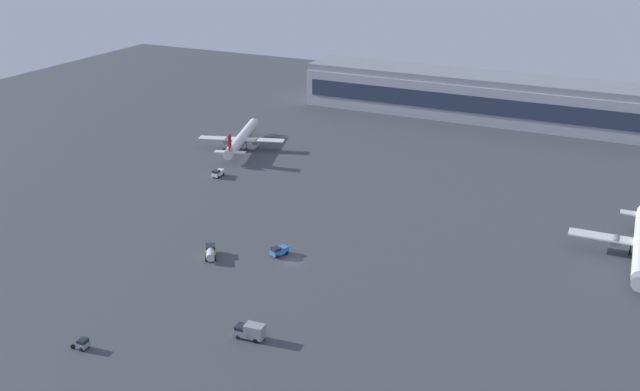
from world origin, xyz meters
The scene contains 8 objects.
ground_plane centered at (0.00, 0.00, 0.00)m, with size 416.00×416.00×0.00m, color #424449.
terminal_building centered at (7.70, 135.76, 8.09)m, with size 133.50×22.40×16.40m.
airplane_far_stand centered at (-52.64, 64.42, 3.54)m, with size 28.03×35.65×9.38m.
cargo_loader centered at (-4.03, 1.13, 1.18)m, with size 3.46×4.58×2.25m.
pushback_tug centered at (-17.92, -46.97, 1.07)m, with size 3.15×1.94×2.05m.
catering_truck centered at (7.53, -31.00, 1.58)m, with size 5.82×2.79×3.05m.
fuel_truck centered at (-17.65, -6.38, 1.37)m, with size 5.21×6.42×2.35m.
baggage_tractor centered at (-45.18, 38.72, 1.18)m, with size 2.01×4.15×2.25m.
Camera 1 is at (67.84, -126.97, 73.73)m, focal length 40.19 mm.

